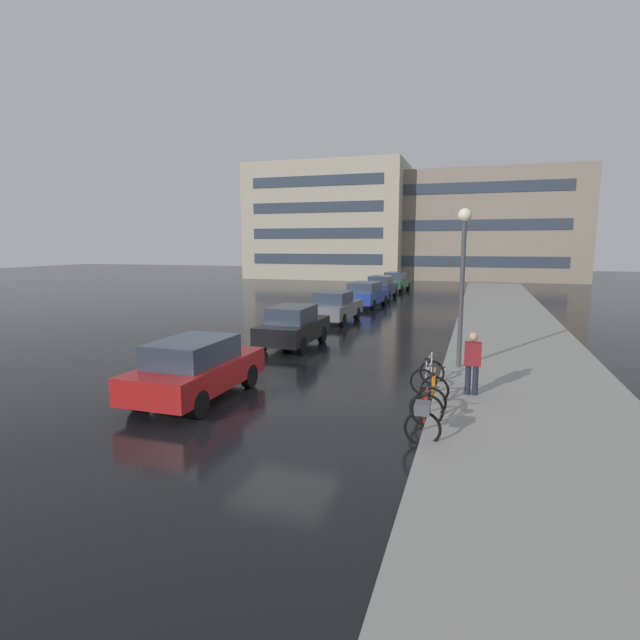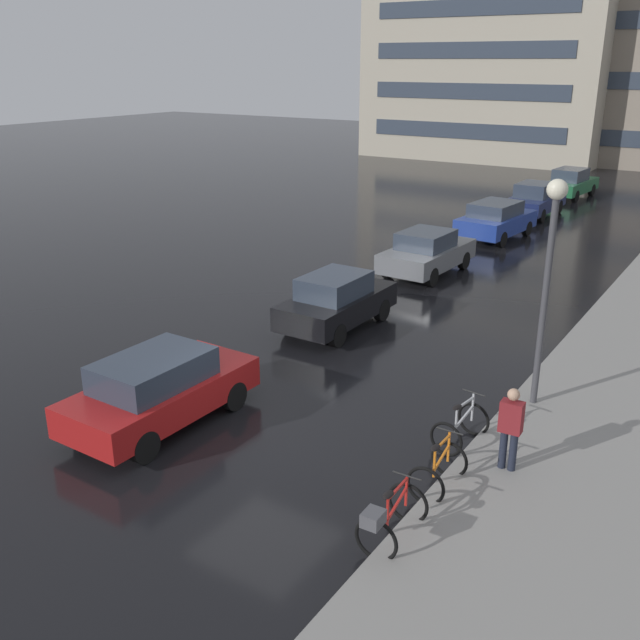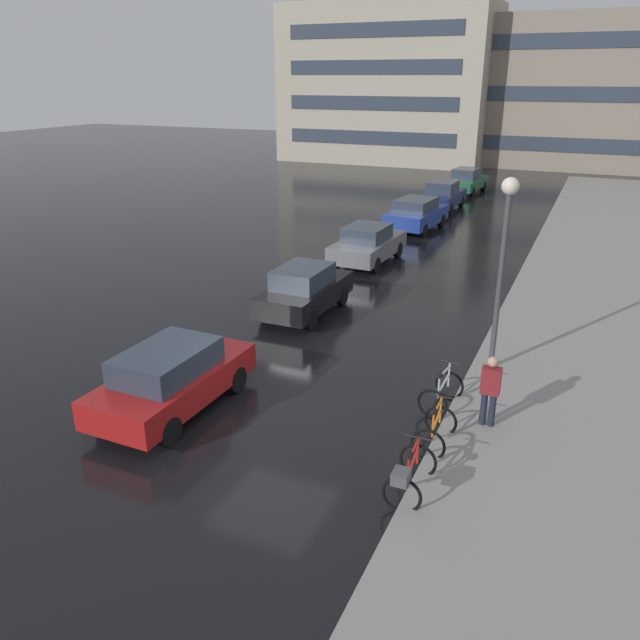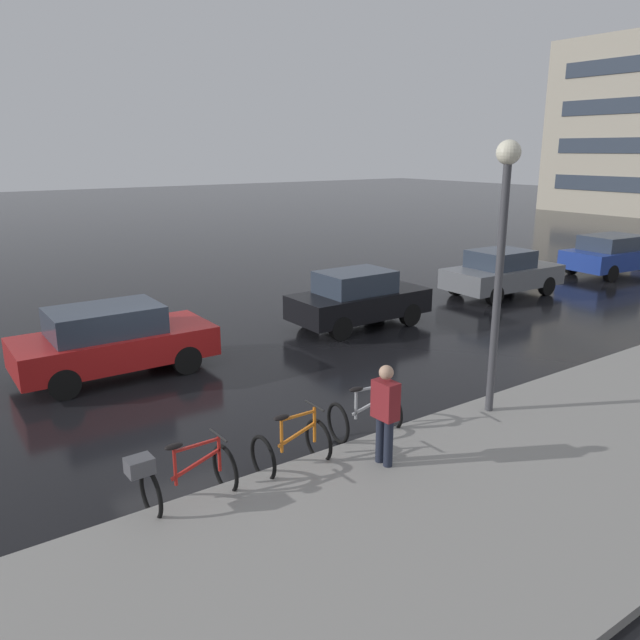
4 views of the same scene
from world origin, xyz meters
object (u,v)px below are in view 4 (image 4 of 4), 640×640
object	(u,v)px
bicycle_second	(292,447)
car_red	(112,340)
car_black	(358,299)
pedestrian	(385,413)
bicycle_third	(365,415)
streetlamp	(502,235)
bicycle_nearest	(178,475)
car_grey	(502,273)
car_blue	(613,254)

from	to	relation	value
bicycle_second	car_red	size ratio (longest dim) A/B	0.26
bicycle_second	car_black	size ratio (longest dim) A/B	0.27
pedestrian	bicycle_third	bearing A→B (deg)	153.89
pedestrian	streetlamp	bearing A→B (deg)	98.14
streetlamp	bicycle_nearest	bearing A→B (deg)	-94.31
car_red	car_black	bearing A→B (deg)	89.50
bicycle_second	bicycle_third	distance (m)	1.70
bicycle_third	car_red	world-z (taller)	car_red
car_grey	bicycle_second	bearing A→B (deg)	-64.09
car_blue	pedestrian	size ratio (longest dim) A/B	2.44
bicycle_second	streetlamp	world-z (taller)	streetlamp
car_blue	car_red	bearing A→B (deg)	-90.06
car_black	car_blue	distance (m)	12.78
car_black	car_grey	bearing A→B (deg)	91.90
bicycle_nearest	bicycle_third	world-z (taller)	same
bicycle_nearest	car_red	bearing A→B (deg)	170.65
car_red	car_blue	xyz separation A→B (m)	(0.02, 19.55, 0.01)
car_black	car_blue	world-z (taller)	car_black
bicycle_second	car_blue	xyz separation A→B (m)	(-5.78, 18.67, 0.41)
car_blue	pedestrian	world-z (taller)	pedestrian
bicycle_nearest	car_black	distance (m)	9.62
bicycle_third	pedestrian	distance (m)	1.39
car_black	car_grey	distance (m)	6.36
car_grey	car_blue	distance (m)	6.43
car_black	bicycle_nearest	bearing A→B (deg)	-53.42
bicycle_nearest	pedestrian	xyz separation A→B (m)	(0.86, 2.95, 0.48)
car_black	pedestrian	distance (m)	8.14
car_red	car_grey	bearing A→B (deg)	90.66
bicycle_nearest	car_grey	size ratio (longest dim) A/B	0.34
bicycle_third	bicycle_nearest	bearing A→B (deg)	-85.56
bicycle_third	streetlamp	size ratio (longest dim) A/B	0.24
car_red	pedestrian	xyz separation A→B (m)	(6.65, 2.00, 0.18)
car_black	car_red	bearing A→B (deg)	-90.50
car_red	car_black	distance (m)	6.77
car_grey	car_black	bearing A→B (deg)	-88.10
bicycle_nearest	car_black	world-z (taller)	car_black
car_blue	streetlamp	world-z (taller)	streetlamp
bicycle_third	car_blue	size ratio (longest dim) A/B	0.28
bicycle_third	car_blue	distance (m)	17.87
car_red	car_blue	bearing A→B (deg)	89.94
bicycle_nearest	car_red	distance (m)	5.87
bicycle_third	bicycle_second	bearing A→B (deg)	-80.52
car_grey	car_red	bearing A→B (deg)	-89.34
bicycle_nearest	bicycle_second	distance (m)	1.83
car_blue	car_black	bearing A→B (deg)	-89.83
bicycle_second	bicycle_nearest	bearing A→B (deg)	-90.25
car_black	pedestrian	xyz separation A→B (m)	(6.59, -4.77, 0.18)
car_black	car_grey	size ratio (longest dim) A/B	0.93
bicycle_nearest	car_blue	distance (m)	21.30
streetlamp	bicycle_second	bearing A→B (deg)	-96.14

